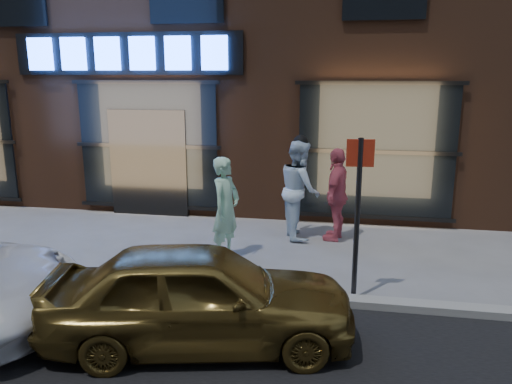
# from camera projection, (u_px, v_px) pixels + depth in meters

# --- Properties ---
(ground) EXTENTS (90.00, 90.00, 0.00)m
(ground) POSITION_uv_depth(u_px,v_px,m) (57.00, 282.00, 7.82)
(ground) COLOR slate
(ground) RESTS_ON ground
(curb) EXTENTS (60.00, 0.25, 0.12)m
(curb) POSITION_uv_depth(u_px,v_px,m) (56.00, 279.00, 7.80)
(curb) COLOR gray
(curb) RESTS_ON ground
(storefront_building) EXTENTS (30.20, 8.28, 10.30)m
(storefront_building) POSITION_uv_depth(u_px,v_px,m) (196.00, 3.00, 14.26)
(storefront_building) COLOR #54301E
(storefront_building) RESTS_ON ground
(man_bowtie) EXTENTS (0.62, 0.76, 1.80)m
(man_bowtie) POSITION_uv_depth(u_px,v_px,m) (226.00, 208.00, 8.66)
(man_bowtie) COLOR #A5D9BF
(man_bowtie) RESTS_ON ground
(man_cap) EXTENTS (0.98, 1.12, 1.95)m
(man_cap) POSITION_uv_depth(u_px,v_px,m) (300.00, 189.00, 9.77)
(man_cap) COLOR white
(man_cap) RESTS_ON ground
(passerby) EXTENTS (0.68, 1.13, 1.81)m
(passerby) POSITION_uv_depth(u_px,v_px,m) (337.00, 194.00, 9.64)
(passerby) COLOR #D05569
(passerby) RESTS_ON ground
(gold_sedan) EXTENTS (3.89, 2.20, 1.25)m
(gold_sedan) POSITION_uv_depth(u_px,v_px,m) (200.00, 295.00, 5.91)
(gold_sedan) COLOR brown
(gold_sedan) RESTS_ON ground
(sign_post) EXTENTS (0.37, 0.07, 2.35)m
(sign_post) POSITION_uv_depth(u_px,v_px,m) (358.00, 205.00, 6.90)
(sign_post) COLOR #262628
(sign_post) RESTS_ON ground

